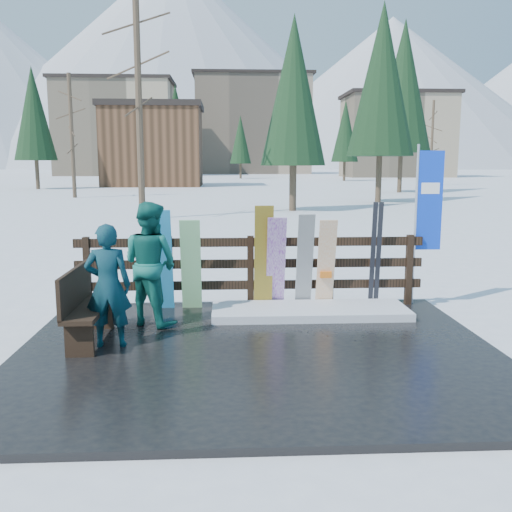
{
  "coord_description": "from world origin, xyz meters",
  "views": [
    {
      "loc": [
        -0.39,
        -6.83,
        2.38
      ],
      "look_at": [
        0.03,
        1.0,
        1.1
      ],
      "focal_mm": 40.0,
      "sensor_mm": 36.0,
      "label": 1
    }
  ],
  "objects": [
    {
      "name": "resort_buildings",
      "position": [
        1.03,
        115.41,
        9.81
      ],
      "size": [
        73.0,
        87.6,
        22.6
      ],
      "color": "tan",
      "rests_on": "ground"
    },
    {
      "name": "person_back",
      "position": [
        -1.48,
        1.25,
        0.96
      ],
      "size": [
        1.09,
        1.03,
        1.77
      ],
      "primitive_type": "imported",
      "rotation": [
        0.0,
        0.0,
        2.56
      ],
      "color": "#14655A",
      "rests_on": "deck"
    },
    {
      "name": "person_front",
      "position": [
        -1.87,
        0.24,
        0.86
      ],
      "size": [
        0.59,
        0.4,
        1.57
      ],
      "primitive_type": "imported",
      "rotation": [
        0.0,
        0.0,
        3.19
      ],
      "color": "#0E4A47",
      "rests_on": "deck"
    },
    {
      "name": "snowboard_1",
      "position": [
        -0.94,
        1.98,
        0.8
      ],
      "size": [
        0.31,
        0.36,
        1.45
      ],
      "primitive_type": "cube",
      "rotation": [
        0.23,
        0.0,
        0.0
      ],
      "color": "white",
      "rests_on": "deck"
    },
    {
      "name": "snowboard_0",
      "position": [
        -1.38,
        1.98,
        0.88
      ],
      "size": [
        0.29,
        0.37,
        1.6
      ],
      "primitive_type": "cube",
      "rotation": [
        0.21,
        0.0,
        0.0
      ],
      "color": "#2893CF",
      "rests_on": "deck"
    },
    {
      "name": "ground",
      "position": [
        0.0,
        0.0,
        0.0
      ],
      "size": [
        700.0,
        700.0,
        0.0
      ],
      "primitive_type": "plane",
      "color": "white",
      "rests_on": "ground"
    },
    {
      "name": "trees",
      "position": [
        4.21,
        48.64,
        5.55
      ],
      "size": [
        42.06,
        68.83,
        13.11
      ],
      "color": "#382B1E",
      "rests_on": "ground"
    },
    {
      "name": "ski_pair_a",
      "position": [
        0.21,
        2.05,
        0.86
      ],
      "size": [
        0.17,
        0.25,
        1.56
      ],
      "color": "#B31616",
      "rests_on": "deck"
    },
    {
      "name": "mountains",
      "position": [
        -10.5,
        328.41,
        50.2
      ],
      "size": [
        520.0,
        260.0,
        120.0
      ],
      "color": "white",
      "rests_on": "ground"
    },
    {
      "name": "snow_patch",
      "position": [
        0.88,
        1.6,
        0.14
      ],
      "size": [
        2.99,
        1.0,
        0.12
      ],
      "primitive_type": "cube",
      "color": "white",
      "rests_on": "deck"
    },
    {
      "name": "snowboard_2",
      "position": [
        0.2,
        1.98,
        0.91
      ],
      "size": [
        0.29,
        0.36,
        1.66
      ],
      "primitive_type": "cube",
      "rotation": [
        0.2,
        0.0,
        0.0
      ],
      "color": "yellow",
      "rests_on": "deck"
    },
    {
      "name": "snowboard_3",
      "position": [
        0.39,
        1.98,
        0.82
      ],
      "size": [
        0.29,
        0.45,
        1.48
      ],
      "primitive_type": "cube",
      "rotation": [
        0.28,
        0.0,
        0.0
      ],
      "color": "silver",
      "rests_on": "deck"
    },
    {
      "name": "ski_pair_b",
      "position": [
        2.0,
        2.05,
        0.93
      ],
      "size": [
        0.17,
        0.18,
        1.7
      ],
      "color": "black",
      "rests_on": "deck"
    },
    {
      "name": "fence",
      "position": [
        0.0,
        2.2,
        0.74
      ],
      "size": [
        5.6,
        0.1,
        1.15
      ],
      "color": "black",
      "rests_on": "deck"
    },
    {
      "name": "bench",
      "position": [
        -2.23,
        0.44,
        0.6
      ],
      "size": [
        0.41,
        1.5,
        0.97
      ],
      "color": "black",
      "rests_on": "deck"
    },
    {
      "name": "snowboard_4",
      "position": [
        0.85,
        1.98,
        0.85
      ],
      "size": [
        0.26,
        0.41,
        1.53
      ],
      "primitive_type": "cube",
      "rotation": [
        0.25,
        0.0,
        0.0
      ],
      "color": "black",
      "rests_on": "deck"
    },
    {
      "name": "rental_flag",
      "position": [
        2.86,
        2.25,
        1.69
      ],
      "size": [
        0.45,
        0.04,
        2.6
      ],
      "color": "silver",
      "rests_on": "deck"
    },
    {
      "name": "snowboard_5",
      "position": [
        1.19,
        1.98,
        0.8
      ],
      "size": [
        0.28,
        0.38,
        1.44
      ],
      "primitive_type": "cube",
      "rotation": [
        0.24,
        0.0,
        0.0
      ],
      "color": "white",
      "rests_on": "deck"
    },
    {
      "name": "deck",
      "position": [
        0.0,
        0.0,
        0.04
      ],
      "size": [
        6.0,
        5.0,
        0.08
      ],
      "primitive_type": "cube",
      "color": "black",
      "rests_on": "ground"
    }
  ]
}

